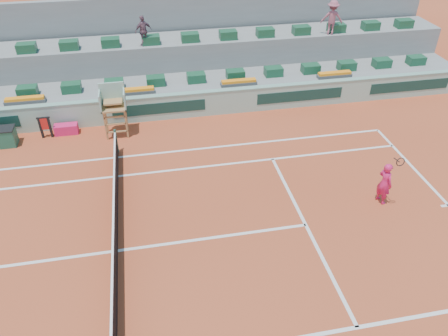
# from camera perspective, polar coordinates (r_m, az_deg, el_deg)

# --- Properties ---
(ground) EXTENTS (90.00, 90.00, 0.00)m
(ground) POSITION_cam_1_polar(r_m,az_deg,el_deg) (14.77, -13.75, -10.47)
(ground) COLOR #A23C1F
(ground) RESTS_ON ground
(seating_tier_lower) EXTENTS (36.00, 4.00, 1.20)m
(seating_tier_lower) POSITION_cam_1_polar(r_m,az_deg,el_deg) (23.30, -13.83, 9.68)
(seating_tier_lower) COLOR gray
(seating_tier_lower) RESTS_ON ground
(seating_tier_upper) EXTENTS (36.00, 2.40, 2.60)m
(seating_tier_upper) POSITION_cam_1_polar(r_m,az_deg,el_deg) (24.49, -14.04, 12.74)
(seating_tier_upper) COLOR gray
(seating_tier_upper) RESTS_ON ground
(stadium_back_wall) EXTENTS (36.00, 0.40, 4.40)m
(stadium_back_wall) POSITION_cam_1_polar(r_m,az_deg,el_deg) (25.67, -14.30, 15.92)
(stadium_back_wall) COLOR gray
(stadium_back_wall) RESTS_ON ground
(player_bag) EXTENTS (1.03, 0.46, 0.46)m
(player_bag) POSITION_cam_1_polar(r_m,az_deg,el_deg) (21.30, -19.90, 4.80)
(player_bag) COLOR #DD1C5B
(player_bag) RESTS_ON ground
(spectator_mid) EXTENTS (0.95, 0.67, 1.50)m
(spectator_mid) POSITION_cam_1_polar(r_m,az_deg,el_deg) (23.01, -10.48, 17.21)
(spectator_mid) COLOR #704A58
(spectator_mid) RESTS_ON seating_tier_upper
(spectator_right) EXTENTS (1.28, 0.96, 1.75)m
(spectator_right) POSITION_cam_1_polar(r_m,az_deg,el_deg) (24.98, 13.93, 18.54)
(spectator_right) COLOR #9B4D5B
(spectator_right) RESTS_ON seating_tier_upper
(court_lines) EXTENTS (23.89, 11.09, 0.01)m
(court_lines) POSITION_cam_1_polar(r_m,az_deg,el_deg) (14.76, -13.75, -10.46)
(court_lines) COLOR silver
(court_lines) RESTS_ON ground
(tennis_net) EXTENTS (0.10, 11.97, 1.10)m
(tennis_net) POSITION_cam_1_polar(r_m,az_deg,el_deg) (14.40, -14.04, -9.01)
(tennis_net) COLOR black
(tennis_net) RESTS_ON ground
(advertising_hoarding) EXTENTS (36.00, 0.34, 1.26)m
(advertising_hoarding) POSITION_cam_1_polar(r_m,az_deg,el_deg) (21.31, -13.81, 7.25)
(advertising_hoarding) COLOR #91B7A2
(advertising_hoarding) RESTS_ON ground
(umpire_chair) EXTENTS (1.10, 0.90, 2.40)m
(umpire_chair) POSITION_cam_1_polar(r_m,az_deg,el_deg) (20.01, -14.26, 8.20)
(umpire_chair) COLOR #9D6D3B
(umpire_chair) RESTS_ON ground
(seat_row_lower) EXTENTS (32.90, 0.60, 0.44)m
(seat_row_lower) POSITION_cam_1_polar(r_m,az_deg,el_deg) (22.14, -14.14, 10.59)
(seat_row_lower) COLOR #194B2E
(seat_row_lower) RESTS_ON seating_tier_lower
(seat_row_upper) EXTENTS (32.90, 0.60, 0.44)m
(seat_row_upper) POSITION_cam_1_polar(r_m,az_deg,el_deg) (23.40, -14.59, 15.60)
(seat_row_upper) COLOR #194B2E
(seat_row_upper) RESTS_ON seating_tier_upper
(flower_planters) EXTENTS (26.80, 0.36, 0.28)m
(flower_planters) POSITION_cam_1_polar(r_m,az_deg,el_deg) (21.61, -18.12, 8.99)
(flower_planters) COLOR #4C4C4C
(flower_planters) RESTS_ON seating_tier_lower
(drink_cooler_a) EXTENTS (0.84, 0.73, 0.84)m
(drink_cooler_a) POSITION_cam_1_polar(r_m,az_deg,el_deg) (21.34, -26.59, 3.68)
(drink_cooler_a) COLOR #1B513B
(drink_cooler_a) RESTS_ON ground
(towel_rack) EXTENTS (0.58, 0.10, 1.03)m
(towel_rack) POSITION_cam_1_polar(r_m,az_deg,el_deg) (21.13, -22.35, 5.14)
(towel_rack) COLOR black
(towel_rack) RESTS_ON ground
(tennis_player) EXTENTS (0.55, 0.91, 2.28)m
(tennis_player) POSITION_cam_1_polar(r_m,az_deg,el_deg) (16.69, 20.26, -1.85)
(tennis_player) COLOR #DD1C5B
(tennis_player) RESTS_ON ground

